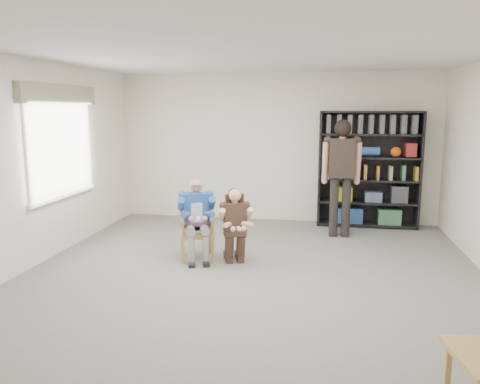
% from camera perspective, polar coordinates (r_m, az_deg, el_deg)
% --- Properties ---
extents(room_shell, '(6.00, 7.00, 2.80)m').
position_cam_1_polar(room_shell, '(5.51, 0.98, 2.44)').
color(room_shell, white).
rests_on(room_shell, ground).
extents(floor, '(6.00, 7.00, 0.01)m').
position_cam_1_polar(floor, '(5.86, 0.94, -11.25)').
color(floor, '#605D59').
rests_on(floor, ground).
extents(window_left, '(0.16, 2.00, 1.75)m').
position_cam_1_polar(window_left, '(7.45, -20.86, 5.57)').
color(window_left, white).
rests_on(window_left, room_shell).
extents(armchair, '(0.65, 0.64, 0.90)m').
position_cam_1_polar(armchair, '(6.73, -5.28, -4.44)').
color(armchair, '#AF8848').
rests_on(armchair, floor).
extents(seated_man, '(0.70, 0.82, 1.17)m').
position_cam_1_polar(seated_man, '(6.70, -5.30, -3.32)').
color(seated_man, '#254B8F').
rests_on(seated_man, floor).
extents(kneeling_woman, '(0.66, 0.82, 1.07)m').
position_cam_1_polar(kneeling_woman, '(6.47, -0.59, -4.21)').
color(kneeling_woman, '#34241C').
rests_on(kneeling_woman, floor).
extents(bookshelf, '(1.80, 0.38, 2.10)m').
position_cam_1_polar(bookshelf, '(8.78, 15.41, 2.65)').
color(bookshelf, black).
rests_on(bookshelf, floor).
extents(standing_man, '(0.62, 0.37, 1.94)m').
position_cam_1_polar(standing_man, '(7.95, 12.21, 1.47)').
color(standing_man, black).
rests_on(standing_man, floor).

